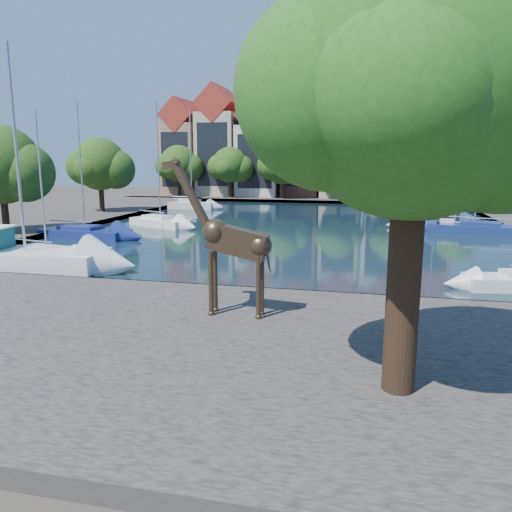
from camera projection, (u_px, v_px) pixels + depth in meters
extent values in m
plane|color=#38332B|center=(218.00, 295.00, 22.79)|extent=(160.00, 160.00, 0.00)
cube|color=black|center=(297.00, 226.00, 45.72)|extent=(38.00, 50.00, 0.08)
cube|color=#514B46|center=(153.00, 345.00, 16.06)|extent=(50.00, 14.00, 0.50)
cube|color=#514B46|center=(328.00, 198.00, 76.26)|extent=(60.00, 16.00, 0.50)
cube|color=#514B46|center=(56.00, 217.00, 51.27)|extent=(14.00, 52.00, 0.50)
cylinder|color=#332114|center=(404.00, 282.00, 11.89)|extent=(0.80, 0.80, 5.50)
sphere|color=#264E16|center=(416.00, 76.00, 11.00)|extent=(6.40, 6.40, 6.40)
sphere|color=#264E16|center=(504.00, 106.00, 10.98)|extent=(4.80, 4.80, 4.80)
sphere|color=#264E16|center=(334.00, 91.00, 11.07)|extent=(4.48, 4.48, 4.48)
cube|color=#967452|center=(186.00, 160.00, 80.30)|extent=(5.39, 9.00, 11.00)
cube|color=#99311E|center=(184.00, 117.00, 79.02)|extent=(5.44, 9.18, 5.44)
cube|color=black|center=(175.00, 160.00, 76.02)|extent=(4.40, 0.05, 8.25)
cube|color=#B4AB8A|center=(221.00, 155.00, 78.82)|extent=(5.88, 9.00, 12.50)
cube|color=#99311E|center=(220.00, 105.00, 77.37)|extent=(5.94, 9.18, 5.94)
cube|color=black|center=(212.00, 155.00, 74.54)|extent=(4.80, 0.05, 9.38)
cube|color=beige|center=(261.00, 161.00, 77.56)|extent=(6.37, 9.00, 10.50)
cube|color=#99311E|center=(261.00, 117.00, 76.28)|extent=(6.43, 9.18, 6.43)
cube|color=black|center=(255.00, 161.00, 73.27)|extent=(5.20, 0.05, 7.88)
cube|color=brown|center=(303.00, 153.00, 75.86)|extent=(5.39, 9.00, 13.00)
cube|color=#99311E|center=(304.00, 100.00, 74.39)|extent=(5.44, 9.18, 5.44)
cube|color=black|center=(299.00, 153.00, 71.58)|extent=(4.40, 0.05, 9.75)
cube|color=tan|center=(342.00, 158.00, 74.67)|extent=(5.88, 9.00, 11.50)
cube|color=#99311E|center=(344.00, 109.00, 73.31)|extent=(5.94, 9.18, 5.94)
cube|color=black|center=(341.00, 158.00, 70.39)|extent=(4.80, 0.05, 8.62)
cube|color=beige|center=(387.00, 156.00, 73.17)|extent=(6.37, 9.00, 12.00)
cube|color=#99311E|center=(390.00, 104.00, 71.74)|extent=(6.43, 9.18, 6.43)
cube|color=black|center=(388.00, 156.00, 68.89)|extent=(5.20, 0.05, 9.00)
cube|color=brown|center=(434.00, 161.00, 71.86)|extent=(5.39, 9.00, 10.50)
cube|color=#99311E|center=(437.00, 115.00, 70.62)|extent=(5.44, 9.18, 5.44)
cube|color=black|center=(437.00, 162.00, 67.58)|extent=(4.40, 0.05, 7.88)
cylinder|color=#332114|center=(179.00, 186.00, 75.57)|extent=(0.50, 0.50, 3.20)
sphere|color=#1C3710|center=(179.00, 164.00, 74.94)|extent=(5.60, 5.60, 5.60)
sphere|color=#1C3710|center=(190.00, 168.00, 74.96)|extent=(4.20, 4.20, 4.20)
sphere|color=#1C3710|center=(168.00, 166.00, 74.96)|extent=(3.92, 3.92, 3.92)
cylinder|color=#332114|center=(230.00, 187.00, 73.78)|extent=(0.50, 0.50, 3.20)
sphere|color=#1C3710|center=(230.00, 165.00, 73.18)|extent=(5.20, 5.20, 5.20)
sphere|color=#1C3710|center=(241.00, 168.00, 73.21)|extent=(3.90, 3.90, 3.90)
sphere|color=#1C3710|center=(220.00, 167.00, 73.16)|extent=(3.64, 3.64, 3.64)
cylinder|color=#332114|center=(283.00, 187.00, 71.99)|extent=(0.50, 0.50, 3.20)
sphere|color=#1C3710|center=(283.00, 163.00, 71.34)|extent=(6.00, 6.00, 6.00)
sphere|color=#1C3710|center=(296.00, 168.00, 71.34)|extent=(4.50, 4.50, 4.50)
sphere|color=#1C3710|center=(272.00, 165.00, 71.39)|extent=(4.20, 4.20, 4.20)
cylinder|color=#332114|center=(339.00, 188.00, 70.21)|extent=(0.50, 0.50, 3.20)
sphere|color=#1C3710|center=(340.00, 165.00, 69.59)|extent=(5.40, 5.40, 5.40)
sphere|color=#1C3710|center=(352.00, 169.00, 69.62)|extent=(4.05, 4.05, 4.05)
sphere|color=#1C3710|center=(329.00, 167.00, 69.59)|extent=(3.78, 3.78, 3.78)
cylinder|color=#332114|center=(398.00, 189.00, 68.42)|extent=(0.50, 0.50, 3.20)
sphere|color=#1C3710|center=(399.00, 164.00, 67.78)|extent=(5.80, 5.80, 5.80)
sphere|color=#1C3710|center=(412.00, 168.00, 67.79)|extent=(4.35, 4.35, 4.35)
sphere|color=#1C3710|center=(387.00, 166.00, 67.81)|extent=(4.06, 4.06, 4.06)
cylinder|color=#332114|center=(460.00, 189.00, 66.63)|extent=(0.50, 0.50, 3.20)
sphere|color=#1C3710|center=(462.00, 165.00, 66.03)|extent=(5.20, 5.20, 5.20)
sphere|color=#1C3710|center=(474.00, 169.00, 66.06)|extent=(3.90, 3.90, 3.90)
sphere|color=#1C3710|center=(451.00, 167.00, 66.01)|extent=(3.64, 3.64, 3.64)
cylinder|color=#332114|center=(5.00, 211.00, 38.53)|extent=(0.54, 0.54, 3.40)
sphere|color=#1C3710|center=(0.00, 165.00, 37.86)|extent=(6.00, 6.00, 6.00)
sphere|color=#1C3710|center=(24.00, 173.00, 37.86)|extent=(4.50, 4.50, 4.50)
cylinder|color=#332114|center=(102.00, 196.00, 54.05)|extent=(0.54, 0.54, 3.40)
sphere|color=#1C3710|center=(100.00, 164.00, 53.40)|extent=(5.60, 5.60, 5.60)
sphere|color=#1C3710|center=(116.00, 169.00, 53.42)|extent=(4.20, 4.20, 4.20)
sphere|color=#1C3710|center=(85.00, 167.00, 53.41)|extent=(3.92, 3.92, 3.92)
cylinder|color=#3C2C1E|center=(211.00, 284.00, 18.08)|extent=(0.18, 0.18, 2.34)
cylinder|color=#3C2C1E|center=(215.00, 281.00, 18.54)|extent=(0.18, 0.18, 2.34)
cylinder|color=#3C2C1E|center=(259.00, 287.00, 17.66)|extent=(0.18, 0.18, 2.34)
cylinder|color=#3C2C1E|center=(262.00, 284.00, 18.13)|extent=(0.18, 0.18, 2.34)
cube|color=#3C2C1E|center=(238.00, 242.00, 17.79)|extent=(2.27, 0.64, 1.36)
cylinder|color=#3C2C1E|center=(193.00, 198.00, 17.89)|extent=(1.50, 0.35, 2.42)
cube|color=#3C2C1E|center=(171.00, 165.00, 17.85)|extent=(0.65, 0.21, 0.37)
cube|color=white|center=(4.00, 258.00, 27.46)|extent=(11.54, 4.49, 1.40)
cylinder|color=#B2B2B7|center=(16.00, 150.00, 26.19)|extent=(0.17, 0.17, 10.80)
cube|color=silver|center=(47.00, 255.00, 29.86)|extent=(5.78, 3.00, 0.82)
cube|color=silver|center=(47.00, 250.00, 29.81)|extent=(2.63, 1.81, 0.46)
cylinder|color=#B2B2B7|center=(41.00, 182.00, 29.04)|extent=(0.11, 0.11, 8.16)
cube|color=navy|center=(85.00, 232.00, 38.77)|extent=(7.16, 2.99, 0.87)
cube|color=navy|center=(85.00, 229.00, 38.71)|extent=(3.18, 1.95, 0.48)
cylinder|color=#B2B2B7|center=(81.00, 167.00, 37.81)|extent=(0.12, 0.12, 9.55)
cube|color=white|center=(160.00, 222.00, 45.23)|extent=(6.48, 4.48, 0.91)
cube|color=white|center=(160.00, 218.00, 45.17)|extent=(3.07, 2.48, 0.50)
cylinder|color=#B2B2B7|center=(158.00, 160.00, 44.18)|extent=(0.12, 0.12, 10.41)
cube|color=silver|center=(192.00, 205.00, 61.42)|extent=(5.13, 1.83, 0.83)
cube|color=silver|center=(192.00, 203.00, 61.36)|extent=(2.25, 1.27, 0.46)
cylinder|color=#B2B2B7|center=(191.00, 173.00, 60.67)|extent=(0.11, 0.11, 7.37)
cube|color=silver|center=(192.00, 205.00, 61.42)|extent=(5.77, 2.20, 1.02)
cube|color=silver|center=(192.00, 202.00, 61.35)|extent=(2.54, 1.49, 0.57)
cylinder|color=#B2B2B7|center=(191.00, 156.00, 60.29)|extent=(0.14, 0.14, 11.18)
cube|color=navy|center=(474.00, 228.00, 41.43)|extent=(7.46, 3.68, 0.86)
cube|color=navy|center=(474.00, 224.00, 41.38)|extent=(3.37, 2.26, 0.48)
cylinder|color=#B2B2B7|center=(479.00, 171.00, 40.54)|extent=(0.11, 0.11, 8.81)
cube|color=silver|center=(434.00, 225.00, 43.41)|extent=(5.85, 2.53, 0.83)
cube|color=silver|center=(434.00, 221.00, 43.36)|extent=(2.61, 1.63, 0.46)
cylinder|color=#B2B2B7|center=(438.00, 169.00, 42.50)|extent=(0.11, 0.11, 9.03)
cube|color=white|center=(421.00, 210.00, 55.43)|extent=(4.67, 2.55, 0.88)
cube|color=white|center=(421.00, 208.00, 55.37)|extent=(2.14, 1.51, 0.49)
cylinder|color=#B2B2B7|center=(424.00, 171.00, 54.61)|extent=(0.12, 0.12, 8.06)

